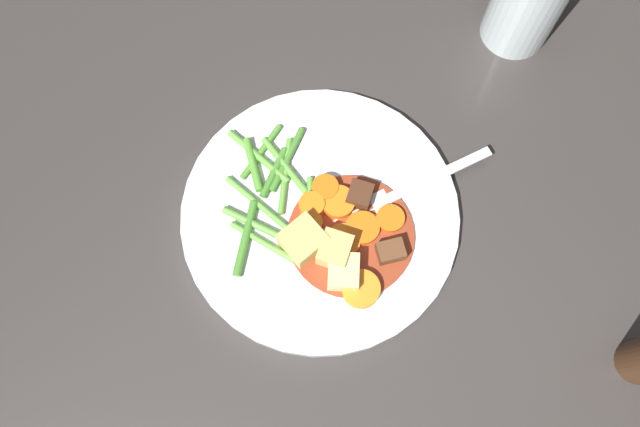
# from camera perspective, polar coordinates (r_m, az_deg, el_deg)

# --- Properties ---
(ground_plane) EXTENTS (3.00, 3.00, 0.00)m
(ground_plane) POSITION_cam_1_polar(r_m,az_deg,el_deg) (0.62, 0.00, -0.42)
(ground_plane) COLOR #383330
(dinner_plate) EXTENTS (0.27, 0.27, 0.01)m
(dinner_plate) POSITION_cam_1_polar(r_m,az_deg,el_deg) (0.62, 0.00, -0.21)
(dinner_plate) COLOR white
(dinner_plate) RESTS_ON ground_plane
(stew_sauce) EXTENTS (0.12, 0.12, 0.00)m
(stew_sauce) POSITION_cam_1_polar(r_m,az_deg,el_deg) (0.60, 2.65, -2.24)
(stew_sauce) COLOR #93381E
(stew_sauce) RESTS_ON dinner_plate
(carrot_slice_0) EXTENTS (0.03, 0.03, 0.01)m
(carrot_slice_0) POSITION_cam_1_polar(r_m,az_deg,el_deg) (0.61, 6.42, -0.48)
(carrot_slice_0) COLOR orange
(carrot_slice_0) RESTS_ON dinner_plate
(carrot_slice_1) EXTENTS (0.03, 0.03, 0.01)m
(carrot_slice_1) POSITION_cam_1_polar(r_m,az_deg,el_deg) (0.60, -0.84, 0.61)
(carrot_slice_1) COLOR orange
(carrot_slice_1) RESTS_ON dinner_plate
(carrot_slice_2) EXTENTS (0.04, 0.04, 0.01)m
(carrot_slice_2) POSITION_cam_1_polar(r_m,az_deg,el_deg) (0.60, 3.89, -1.34)
(carrot_slice_2) COLOR orange
(carrot_slice_2) RESTS_ON dinner_plate
(carrot_slice_3) EXTENTS (0.04, 0.04, 0.01)m
(carrot_slice_3) POSITION_cam_1_polar(r_m,az_deg,el_deg) (0.61, 0.48, 2.29)
(carrot_slice_3) COLOR orange
(carrot_slice_3) RESTS_ON dinner_plate
(carrot_slice_4) EXTENTS (0.03, 0.03, 0.01)m
(carrot_slice_4) POSITION_cam_1_polar(r_m,az_deg,el_deg) (0.60, -1.05, -0.84)
(carrot_slice_4) COLOR orange
(carrot_slice_4) RESTS_ON dinner_plate
(carrot_slice_5) EXTENTS (0.05, 0.05, 0.01)m
(carrot_slice_5) POSITION_cam_1_polar(r_m,az_deg,el_deg) (0.60, 2.12, -2.52)
(carrot_slice_5) COLOR orange
(carrot_slice_5) RESTS_ON dinner_plate
(carrot_slice_6) EXTENTS (0.05, 0.05, 0.01)m
(carrot_slice_6) POSITION_cam_1_polar(r_m,az_deg,el_deg) (0.61, 1.67, 1.00)
(carrot_slice_6) COLOR orange
(carrot_slice_6) RESTS_ON dinner_plate
(carrot_slice_7) EXTENTS (0.05, 0.05, 0.01)m
(carrot_slice_7) POSITION_cam_1_polar(r_m,az_deg,el_deg) (0.58, 3.76, -6.90)
(carrot_slice_7) COLOR orange
(carrot_slice_7) RESTS_ON dinner_plate
(potato_chunk_0) EXTENTS (0.04, 0.04, 0.02)m
(potato_chunk_0) POSITION_cam_1_polar(r_m,az_deg,el_deg) (0.58, 2.15, -5.37)
(potato_chunk_0) COLOR #EAD68C
(potato_chunk_0) RESTS_ON dinner_plate
(potato_chunk_1) EXTENTS (0.04, 0.04, 0.03)m
(potato_chunk_1) POSITION_cam_1_polar(r_m,az_deg,el_deg) (0.59, -1.54, -2.50)
(potato_chunk_1) COLOR #DBBC6B
(potato_chunk_1) RESTS_ON dinner_plate
(potato_chunk_2) EXTENTS (0.04, 0.04, 0.03)m
(potato_chunk_2) POSITION_cam_1_polar(r_m,az_deg,el_deg) (0.58, 1.38, -3.38)
(potato_chunk_2) COLOR #DBBC6B
(potato_chunk_2) RESTS_ON dinner_plate
(meat_chunk_0) EXTENTS (0.03, 0.03, 0.02)m
(meat_chunk_0) POSITION_cam_1_polar(r_m,az_deg,el_deg) (0.61, 3.65, 1.66)
(meat_chunk_0) COLOR #4C2B19
(meat_chunk_0) RESTS_ON dinner_plate
(meat_chunk_1) EXTENTS (0.03, 0.03, 0.02)m
(meat_chunk_1) POSITION_cam_1_polar(r_m,az_deg,el_deg) (0.59, 6.45, -3.49)
(meat_chunk_1) COLOR brown
(meat_chunk_1) RESTS_ON dinner_plate
(green_bean_0) EXTENTS (0.07, 0.01, 0.01)m
(green_bean_0) POSITION_cam_1_polar(r_m,az_deg,el_deg) (0.60, -5.25, -2.61)
(green_bean_0) COLOR #66AD42
(green_bean_0) RESTS_ON dinner_plate
(green_bean_1) EXTENTS (0.05, 0.04, 0.01)m
(green_bean_1) POSITION_cam_1_polar(r_m,az_deg,el_deg) (0.62, -6.25, 4.28)
(green_bean_1) COLOR #599E38
(green_bean_1) RESTS_ON dinner_plate
(green_bean_2) EXTENTS (0.02, 0.07, 0.01)m
(green_bean_2) POSITION_cam_1_polar(r_m,az_deg,el_deg) (0.63, -3.01, 4.94)
(green_bean_2) COLOR #4C8E33
(green_bean_2) RESTS_ON dinner_plate
(green_bean_3) EXTENTS (0.07, 0.02, 0.01)m
(green_bean_3) POSITION_cam_1_polar(r_m,az_deg,el_deg) (0.60, -5.89, -1.01)
(green_bean_3) COLOR #66AD42
(green_bean_3) RESTS_ON dinner_plate
(green_bean_4) EXTENTS (0.04, 0.05, 0.01)m
(green_bean_4) POSITION_cam_1_polar(r_m,az_deg,el_deg) (0.61, -1.21, 0.64)
(green_bean_4) COLOR #66AD42
(green_bean_4) RESTS_ON dinner_plate
(green_bean_5) EXTENTS (0.07, 0.03, 0.01)m
(green_bean_5) POSITION_cam_1_polar(r_m,az_deg,el_deg) (0.62, -3.21, 4.41)
(green_bean_5) COLOR #66AD42
(green_bean_5) RESTS_ON dinner_plate
(green_bean_6) EXTENTS (0.08, 0.01, 0.01)m
(green_bean_6) POSITION_cam_1_polar(r_m,az_deg,el_deg) (0.61, -5.61, 0.85)
(green_bean_6) COLOR #66AD42
(green_bean_6) RESTS_ON dinner_plate
(green_bean_7) EXTENTS (0.08, 0.01, 0.01)m
(green_bean_7) POSITION_cam_1_polar(r_m,az_deg,el_deg) (0.63, -5.62, 5.20)
(green_bean_7) COLOR #66AD42
(green_bean_7) RESTS_ON dinner_plate
(green_bean_8) EXTENTS (0.01, 0.07, 0.01)m
(green_bean_8) POSITION_cam_1_polar(r_m,az_deg,el_deg) (0.63, -5.40, 5.63)
(green_bean_8) COLOR #599E38
(green_bean_8) RESTS_ON dinner_plate
(green_bean_9) EXTENTS (0.02, 0.05, 0.01)m
(green_bean_9) POSITION_cam_1_polar(r_m,az_deg,el_deg) (0.62, -4.23, 3.73)
(green_bean_9) COLOR #4C8E33
(green_bean_9) RESTS_ON dinner_plate
(green_bean_10) EXTENTS (0.05, 0.07, 0.01)m
(green_bean_10) POSITION_cam_1_polar(r_m,az_deg,el_deg) (0.62, -3.19, 3.45)
(green_bean_10) COLOR #66AD42
(green_bean_10) RESTS_ON dinner_plate
(green_bean_11) EXTENTS (0.04, 0.07, 0.01)m
(green_bean_11) POSITION_cam_1_polar(r_m,az_deg,el_deg) (0.60, -6.80, -2.25)
(green_bean_11) COLOR #4C8E33
(green_bean_11) RESTS_ON dinner_plate
(fork) EXTENTS (0.09, 0.16, 0.00)m
(fork) POSITION_cam_1_polar(r_m,az_deg,el_deg) (0.62, 8.02, 2.16)
(fork) COLOR silver
(fork) RESTS_ON dinner_plate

